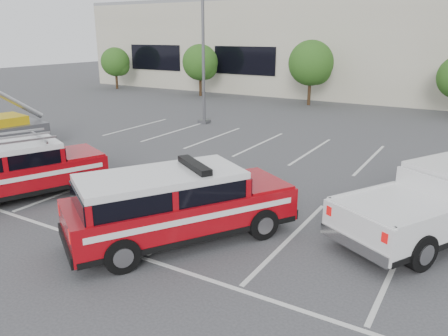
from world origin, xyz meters
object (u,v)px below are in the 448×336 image
object	(u,v)px
tree_far_left	(116,63)
tree_left	(201,64)
convention_building	(409,40)
white_pickup	(440,208)
fire_chief_suv	(178,209)
light_pole_left	(203,35)
ladder_suv	(16,174)
tree_mid_left	(312,65)

from	to	relation	value
tree_far_left	tree_left	world-z (taller)	tree_left
convention_building	tree_left	distance (m)	18.11
convention_building	white_pickup	size ratio (longest dim) A/B	9.14
fire_chief_suv	tree_left	bearing A→B (deg)	154.45
tree_far_left	tree_left	size ratio (longest dim) A/B	0.90
tree_left	light_pole_left	distance (m)	12.43
tree_far_left	tree_left	distance (m)	10.00
light_pole_left	white_pickup	distance (m)	17.60
fire_chief_suv	ladder_suv	xyz separation A→B (m)	(-6.46, -0.30, -0.01)
convention_building	fire_chief_suv	distance (m)	33.63
tree_left	ladder_suv	xyz separation A→B (m)	(8.58, -23.89, -1.93)
tree_left	tree_mid_left	xyz separation A→B (m)	(10.00, 0.00, 0.27)
tree_far_left	tree_left	xyz separation A→B (m)	(10.00, 0.00, 0.27)
convention_building	white_pickup	bearing A→B (deg)	-78.75
tree_far_left	ladder_suv	size ratio (longest dim) A/B	0.69
tree_far_left	white_pickup	distance (m)	36.73
tree_mid_left	ladder_suv	world-z (taller)	tree_mid_left
tree_mid_left	white_pickup	world-z (taller)	tree_mid_left
tree_left	tree_mid_left	distance (m)	10.00
tree_left	white_pickup	world-z (taller)	tree_left
tree_mid_left	convention_building	bearing A→B (deg)	62.60
light_pole_left	convention_building	bearing A→B (deg)	67.61
tree_mid_left	light_pole_left	size ratio (longest dim) A/B	0.47
tree_mid_left	light_pole_left	world-z (taller)	light_pole_left
light_pole_left	ladder_suv	world-z (taller)	light_pole_left
tree_mid_left	tree_left	bearing A→B (deg)	-180.00
tree_left	convention_building	bearing A→B (deg)	33.05
tree_mid_left	light_pole_left	xyz separation A→B (m)	(-3.09, -10.05, 2.14)
tree_mid_left	ladder_suv	size ratio (longest dim) A/B	0.84
convention_building	tree_mid_left	xyz separation A→B (m)	(-5.09, -9.82, -1.68)
convention_building	light_pole_left	bearing A→B (deg)	-112.39
convention_building	light_pole_left	xyz separation A→B (m)	(-8.18, -19.86, 0.47)
light_pole_left	white_pickup	world-z (taller)	light_pole_left
convention_building	tree_left	xyz separation A→B (m)	(-15.09, -9.82, -1.95)
fire_chief_suv	light_pole_left	bearing A→B (deg)	152.92
white_pickup	light_pole_left	bearing A→B (deg)	174.68
tree_mid_left	fire_chief_suv	size ratio (longest dim) A/B	0.78
tree_mid_left	tree_far_left	bearing A→B (deg)	-180.00
tree_far_left	tree_mid_left	bearing A→B (deg)	0.00
light_pole_left	white_pickup	xyz separation A→B (m)	(14.05, -9.64, -4.41)
tree_far_left	convention_building	bearing A→B (deg)	21.37
convention_building	tree_mid_left	bearing A→B (deg)	-117.40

